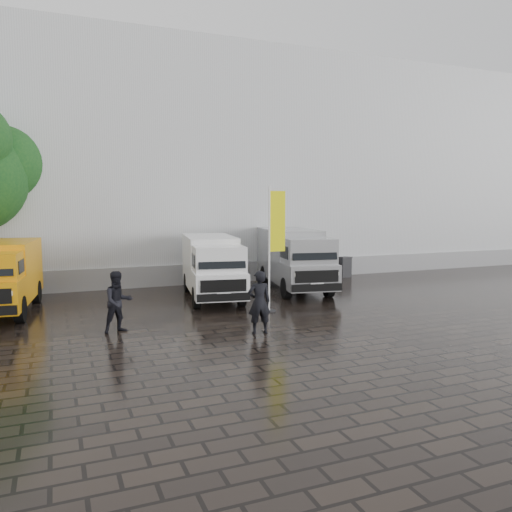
{
  "coord_description": "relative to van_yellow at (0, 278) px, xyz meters",
  "views": [
    {
      "loc": [
        -7.3,
        -15.67,
        3.97
      ],
      "look_at": [
        -0.06,
        2.2,
        1.92
      ],
      "focal_mm": 35.0,
      "sensor_mm": 36.0,
      "label": 1
    }
  ],
  "objects": [
    {
      "name": "van_yellow",
      "position": [
        0.0,
        0.0,
        0.0
      ],
      "size": [
        2.75,
        5.74,
        2.55
      ],
      "primitive_type": null,
      "rotation": [
        0.0,
        0.0,
        -0.11
      ],
      "color": "orange",
      "rests_on": "ground"
    },
    {
      "name": "van_silver",
      "position": [
        12.03,
        0.4,
        0.1
      ],
      "size": [
        3.19,
        6.62,
        2.75
      ],
      "primitive_type": null,
      "rotation": [
        0.0,
        0.0,
        -0.18
      ],
      "color": "#B1B3B6",
      "rests_on": "ground"
    },
    {
      "name": "flagpole",
      "position": [
        9.32,
        -3.37,
        1.26
      ],
      "size": [
        0.88,
        0.5,
        4.6
      ],
      "color": "black",
      "rests_on": "ground"
    },
    {
      "name": "person_tent",
      "position": [
        3.63,
        -4.4,
        -0.33
      ],
      "size": [
        1.08,
        0.94,
        1.9
      ],
      "primitive_type": "imported",
      "rotation": [
        0.0,
        0.0,
        0.27
      ],
      "color": "black",
      "rests_on": "ground"
    },
    {
      "name": "person_front",
      "position": [
        7.6,
        -6.15,
        -0.31
      ],
      "size": [
        0.77,
        0.57,
        1.94
      ],
      "primitive_type": "imported",
      "rotation": [
        0.0,
        0.0,
        2.99
      ],
      "color": "black",
      "rests_on": "ground"
    },
    {
      "name": "van_white",
      "position": [
        7.94,
        -0.15,
        0.01
      ],
      "size": [
        2.89,
        6.16,
        2.57
      ],
      "primitive_type": null,
      "rotation": [
        0.0,
        0.0,
        -0.16
      ],
      "color": "white",
      "rests_on": "ground"
    },
    {
      "name": "ground",
      "position": [
        9.19,
        -4.3,
        -1.28
      ],
      "size": [
        120.0,
        120.0,
        0.0
      ],
      "primitive_type": "plane",
      "color": "black",
      "rests_on": "ground"
    },
    {
      "name": "hall_plinth",
      "position": [
        11.19,
        3.65,
        -0.78
      ],
      "size": [
        44.0,
        0.15,
        1.0
      ],
      "primitive_type": "cube",
      "color": "gray",
      "rests_on": "ground"
    },
    {
      "name": "exhibition_hall",
      "position": [
        11.19,
        11.7,
        4.72
      ],
      "size": [
        44.0,
        16.0,
        12.0
      ],
      "primitive_type": "cube",
      "color": "silver",
      "rests_on": "ground"
    },
    {
      "name": "wheelie_bin",
      "position": [
        16.31,
        3.01,
        -0.73
      ],
      "size": [
        0.73,
        0.73,
        1.1
      ],
      "primitive_type": "cube",
      "rotation": [
        0.0,
        0.0,
        0.12
      ],
      "color": "black",
      "rests_on": "ground"
    }
  ]
}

